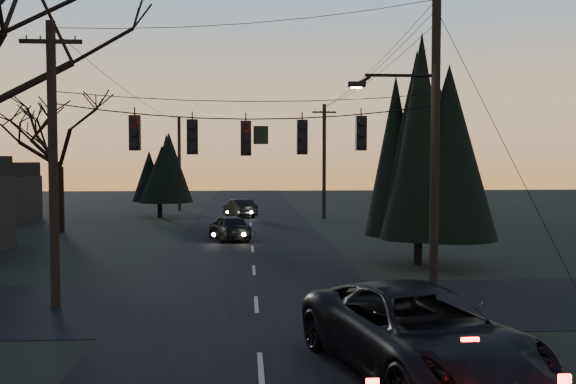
{
  "coord_description": "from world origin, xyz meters",
  "views": [
    {
      "loc": [
        -0.3,
        -9.39,
        4.47
      ],
      "look_at": [
        0.88,
        8.64,
        3.53
      ],
      "focal_mm": 40.0,
      "sensor_mm": 36.0,
      "label": 1
    }
  ],
  "objects": [
    {
      "name": "utility_pole_left",
      "position": [
        -6.0,
        10.0,
        0.0
      ],
      "size": [
        1.8,
        0.3,
        8.5
      ],
      "primitive_type": null,
      "color": "black",
      "rests_on": "ground"
    },
    {
      "name": "sedan_oncoming_b",
      "position": [
        -0.8,
        39.58,
        0.68
      ],
      "size": [
        2.77,
        4.35,
        1.35
      ],
      "primitive_type": "imported",
      "rotation": [
        0.0,
        0.0,
        3.5
      ],
      "color": "black",
      "rests_on": "ground"
    },
    {
      "name": "evergreen_right",
      "position": [
        6.94,
        17.07,
        4.88
      ],
      "size": [
        4.01,
        4.01,
        8.57
      ],
      "color": "black",
      "rests_on": "ground"
    },
    {
      "name": "utility_pole_right",
      "position": [
        5.5,
        10.0,
        0.0
      ],
      "size": [
        5.0,
        0.3,
        10.0
      ],
      "primitive_type": null,
      "color": "black",
      "rests_on": "ground"
    },
    {
      "name": "cross_road",
      "position": [
        0.0,
        10.0,
        0.01
      ],
      "size": [
        60.0,
        7.0,
        0.02
      ],
      "primitive_type": "cube",
      "color": "black",
      "rests_on": "ground"
    },
    {
      "name": "main_road",
      "position": [
        0.0,
        20.0,
        0.01
      ],
      "size": [
        8.0,
        120.0,
        0.02
      ],
      "primitive_type": "cube",
      "color": "black",
      "rests_on": "ground"
    },
    {
      "name": "sedan_oncoming_a",
      "position": [
        -1.21,
        25.73,
        0.7
      ],
      "size": [
        2.69,
        4.38,
        1.39
      ],
      "primitive_type": "imported",
      "rotation": [
        0.0,
        0.0,
        3.42
      ],
      "color": "black",
      "rests_on": "ground"
    },
    {
      "name": "span_signal_assembly",
      "position": [
        -0.24,
        10.0,
        5.17
      ],
      "size": [
        11.5,
        0.44,
        1.68
      ],
      "color": "black",
      "rests_on": "ground"
    },
    {
      "name": "bare_tree_dist",
      "position": [
        -11.52,
        30.08,
        5.54
      ],
      "size": [
        7.23,
        7.23,
        7.94
      ],
      "color": "black",
      "rests_on": "ground"
    },
    {
      "name": "suv_near",
      "position": [
        3.2,
        3.34,
        0.9
      ],
      "size": [
        4.6,
        7.06,
        1.81
      ],
      "primitive_type": "imported",
      "rotation": [
        0.0,
        0.0,
        0.27
      ],
      "color": "black",
      "rests_on": "ground"
    },
    {
      "name": "utility_pole_far_r",
      "position": [
        5.5,
        38.0,
        0.0
      ],
      "size": [
        1.8,
        0.3,
        8.5
      ],
      "primitive_type": null,
      "color": "black",
      "rests_on": "ground"
    },
    {
      "name": "utility_pole_far_l",
      "position": [
        -6.0,
        46.0,
        0.0
      ],
      "size": [
        0.3,
        0.3,
        8.0
      ],
      "primitive_type": null,
      "color": "black",
      "rests_on": "ground"
    },
    {
      "name": "evergreen_dist",
      "position": [
        -6.83,
        39.58,
        3.48
      ],
      "size": [
        3.69,
        3.69,
        5.78
      ],
      "color": "black",
      "rests_on": "ground"
    }
  ]
}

